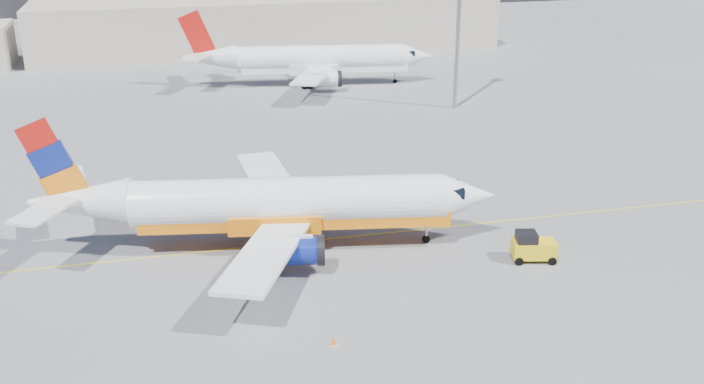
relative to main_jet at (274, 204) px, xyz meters
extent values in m
plane|color=slate|center=(5.61, -2.56, -3.20)|extent=(240.00, 240.00, 0.00)
cube|color=yellow|center=(5.61, 0.44, -3.19)|extent=(70.00, 0.15, 0.01)
cube|color=#ACA594|center=(10.61, 72.44, 0.80)|extent=(70.00, 14.00, 8.00)
cylinder|color=white|center=(0.98, -0.17, 0.21)|extent=(21.10, 6.79, 3.22)
cone|color=white|center=(13.12, -2.31, 0.21)|extent=(4.29, 3.83, 3.22)
cone|color=white|center=(-12.56, 2.21, 0.55)|extent=(7.07, 4.16, 3.06)
cube|color=black|center=(11.81, -2.08, 0.74)|extent=(1.96, 2.43, 0.66)
cube|color=orange|center=(1.45, -0.25, -0.88)|extent=(21.00, 6.23, 1.14)
cube|color=white|center=(0.73, 6.61, -0.64)|extent=(3.82, 11.56, 0.76)
cube|color=white|center=(-1.57, -6.46, -0.64)|extent=(7.39, 11.63, 0.76)
cylinder|color=navy|center=(2.19, 3.95, -1.54)|extent=(3.67, 2.36, 1.80)
cylinder|color=navy|center=(0.71, -4.46, -1.54)|extent=(3.67, 2.36, 1.80)
cylinder|color=black|center=(3.68, 3.68, -1.54)|extent=(0.81, 2.04, 1.99)
cylinder|color=black|center=(2.20, -4.72, -1.54)|extent=(0.81, 2.04, 1.99)
cube|color=orange|center=(-13.96, 2.45, 3.44)|extent=(4.43, 1.05, 5.92)
cube|color=white|center=(-13.43, 5.44, 1.16)|extent=(2.73, 4.98, 0.17)
cube|color=white|center=(-14.48, -0.53, 1.16)|extent=(4.06, 5.16, 0.17)
cylinder|color=#94949C|center=(10.32, -1.81, -2.01)|extent=(0.20, 0.20, 1.99)
cylinder|color=black|center=(10.32, -1.81, -2.93)|extent=(0.56, 0.32, 0.53)
cylinder|color=black|center=(-0.49, 2.40, -2.77)|extent=(0.90, 0.50, 0.85)
cylinder|color=black|center=(-1.28, -2.08, -2.77)|extent=(0.90, 0.50, 0.85)
cylinder|color=white|center=(13.40, 47.56, 0.23)|extent=(21.17, 6.30, 3.23)
cone|color=white|center=(25.63, 45.73, 0.23)|extent=(4.24, 3.76, 3.23)
cone|color=white|center=(-0.24, 49.61, 0.56)|extent=(7.04, 4.02, 3.07)
cube|color=black|center=(24.31, 45.93, 0.75)|extent=(1.92, 2.40, 0.67)
cube|color=white|center=(13.87, 47.49, -0.87)|extent=(21.09, 5.73, 1.14)
cube|color=white|center=(12.98, 54.36, -0.63)|extent=(4.12, 11.65, 0.76)
cube|color=white|center=(11.00, 41.19, -0.63)|extent=(7.18, 11.71, 0.76)
cylinder|color=white|center=(14.50, 51.73, -1.53)|extent=(3.65, 2.29, 1.81)
cylinder|color=white|center=(13.24, 43.26, -1.53)|extent=(3.65, 2.29, 1.81)
cylinder|color=black|center=(16.01, 51.50, -1.53)|extent=(0.77, 2.05, 2.00)
cylinder|color=black|center=(14.74, 43.04, -1.53)|extent=(0.77, 2.05, 2.00)
cube|color=#B4130D|center=(-1.65, 49.82, 3.46)|extent=(4.46, 0.94, 5.94)
cube|color=white|center=(-1.20, 52.83, 1.18)|extent=(2.85, 5.04, 0.17)
cube|color=white|center=(-2.10, 46.81, 1.18)|extent=(4.00, 5.19, 0.17)
cylinder|color=#94949C|center=(22.81, 46.16, -2.01)|extent=(0.19, 0.19, 2.00)
cylinder|color=black|center=(22.81, 46.16, -2.93)|extent=(0.56, 0.30, 0.53)
cylinder|color=black|center=(11.86, 50.10, -2.77)|extent=(0.90, 0.48, 0.86)
cylinder|color=black|center=(11.18, 45.59, -2.77)|extent=(0.90, 0.48, 0.86)
cylinder|color=black|center=(15.40, -5.20, -2.93)|extent=(0.58, 0.34, 0.54)
cylinder|color=black|center=(15.05, -6.68, -2.93)|extent=(0.58, 0.34, 0.54)
cylinder|color=black|center=(17.52, -5.70, -2.93)|extent=(0.58, 0.34, 0.54)
cylinder|color=black|center=(17.17, -7.18, -2.93)|extent=(0.58, 0.34, 0.54)
cube|color=yellow|center=(16.28, -6.19, -2.38)|extent=(3.11, 2.14, 1.09)
cube|color=black|center=(15.75, -6.06, -1.51)|extent=(1.57, 1.57, 0.65)
cube|color=white|center=(1.13, -13.20, -3.18)|extent=(0.34, 0.34, 0.03)
cone|color=#FF610A|center=(1.13, -13.20, -2.94)|extent=(0.29, 0.29, 0.45)
cylinder|color=#94949C|center=(25.70, 32.50, 7.39)|extent=(0.47, 0.47, 21.18)
camera|label=1|loc=(-6.90, -48.86, 19.51)|focal=40.00mm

